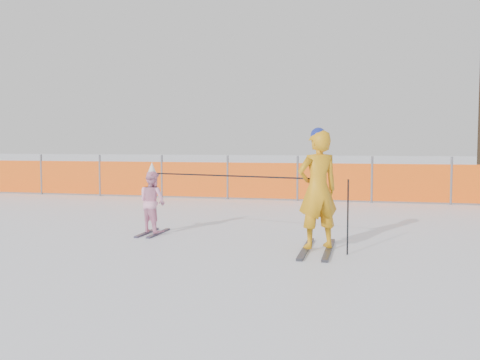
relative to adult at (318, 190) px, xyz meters
name	(u,v)px	position (x,y,z in m)	size (l,w,h in m)	color
ground	(233,246)	(-1.32, 0.04, -0.91)	(120.00, 120.00, 0.00)	white
adult	(318,190)	(0.00, 0.00, 0.00)	(0.76, 1.61, 1.84)	black
child	(152,201)	(-2.97, 0.80, -0.33)	(0.66, 0.96, 1.27)	black
ski_poles	(258,186)	(-0.95, 0.23, 0.01)	(3.32, 0.99, 1.09)	black
safety_fence	(228,180)	(-3.16, 6.75, -0.36)	(16.06, 0.06, 1.25)	#595960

